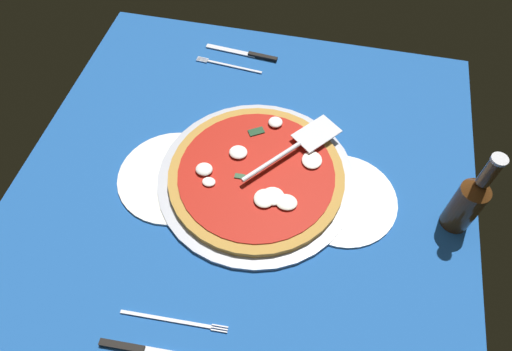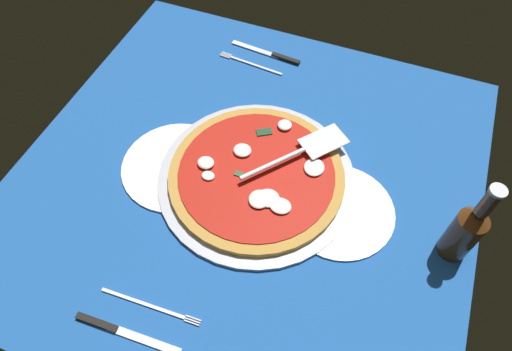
# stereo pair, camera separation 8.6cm
# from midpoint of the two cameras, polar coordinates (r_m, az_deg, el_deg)

# --- Properties ---
(ground_plane) EXTENTS (0.98, 0.98, 0.01)m
(ground_plane) POSITION_cam_midpoint_polar(r_m,az_deg,el_deg) (1.00, 1.22, -0.52)
(ground_plane) COLOR #1B4E96
(pizza_pan) EXTENTS (0.43, 0.43, 0.01)m
(pizza_pan) POSITION_cam_midpoint_polar(r_m,az_deg,el_deg) (0.98, 2.50, -0.72)
(pizza_pan) COLOR #ACB0BC
(pizza_pan) RESTS_ON ground_plane
(dinner_plate_left) EXTENTS (0.23, 0.23, 0.01)m
(dinner_plate_left) POSITION_cam_midpoint_polar(r_m,az_deg,el_deg) (0.97, 12.94, -4.54)
(dinner_plate_left) COLOR white
(dinner_plate_left) RESTS_ON ground_plane
(dinner_plate_right) EXTENTS (0.24, 0.24, 0.01)m
(dinner_plate_right) POSITION_cam_midpoint_polar(r_m,az_deg,el_deg) (1.01, -7.57, 0.98)
(dinner_plate_right) COLOR white
(dinner_plate_right) RESTS_ON ground_plane
(pizza) EXTENTS (0.38, 0.38, 0.03)m
(pizza) POSITION_cam_midpoint_polar(r_m,az_deg,el_deg) (0.97, 2.58, -0.20)
(pizza) COLOR #B18136
(pizza) RESTS_ON pizza_pan
(pizza_server) EXTENTS (0.19, 0.22, 0.01)m
(pizza_server) POSITION_cam_midpoint_polar(r_m,az_deg,el_deg) (0.99, 8.16, 2.89)
(pizza_server) COLOR silver
(pizza_server) RESTS_ON pizza
(place_setting_near) EXTENTS (0.22, 0.14, 0.01)m
(place_setting_near) POSITION_cam_midpoint_polar(r_m,az_deg,el_deg) (1.25, 2.73, 14.20)
(place_setting_near) COLOR white
(place_setting_near) RESTS_ON ground_plane
(place_setting_far) EXTENTS (0.21, 0.14, 0.01)m
(place_setting_far) POSITION_cam_midpoint_polar(r_m,az_deg,el_deg) (0.87, -12.19, -17.46)
(place_setting_far) COLOR white
(place_setting_far) RESTS_ON ground_plane
(beer_bottle) EXTENTS (0.06, 0.06, 0.22)m
(beer_bottle) POSITION_cam_midpoint_polar(r_m,az_deg,el_deg) (0.94, 27.32, -6.31)
(beer_bottle) COLOR #542E12
(beer_bottle) RESTS_ON ground_plane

